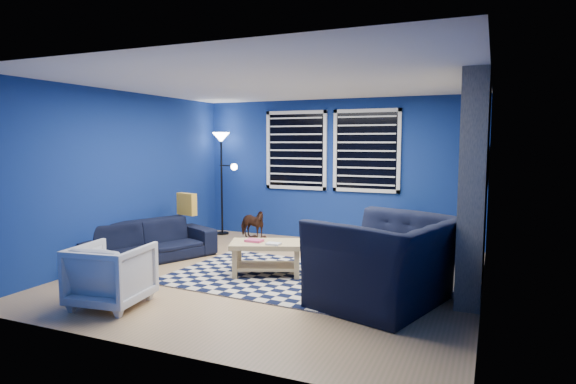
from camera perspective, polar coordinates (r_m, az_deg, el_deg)
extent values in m
plane|color=tan|center=(6.44, -1.24, -9.84)|extent=(5.00, 5.00, 0.00)
plane|color=white|center=(6.24, -1.30, 12.83)|extent=(5.00, 5.00, 0.00)
plane|color=navy|center=(8.55, 5.70, 2.56)|extent=(5.00, 0.00, 5.00)
plane|color=navy|center=(7.60, -18.70, 1.85)|extent=(0.00, 5.00, 5.00)
plane|color=navy|center=(5.66, 22.43, 0.40)|extent=(0.00, 5.00, 5.00)
cube|color=gray|center=(6.16, 21.29, 0.86)|extent=(0.26, 2.00, 2.50)
cube|color=black|center=(6.31, 19.70, -7.26)|extent=(0.04, 0.70, 0.60)
cube|color=gray|center=(6.39, 18.42, -9.91)|extent=(0.50, 1.20, 0.08)
cube|color=black|center=(8.77, 0.99, 4.97)|extent=(1.05, 0.02, 1.30)
cube|color=white|center=(8.78, 0.97, 9.41)|extent=(1.17, 0.05, 0.06)
cube|color=white|center=(8.80, 0.96, 0.54)|extent=(1.17, 0.05, 0.06)
cube|color=black|center=(8.37, 9.29, 4.84)|extent=(1.05, 0.02, 1.30)
cube|color=white|center=(8.37, 9.35, 9.50)|extent=(1.17, 0.05, 0.06)
cube|color=white|center=(8.40, 9.19, 0.20)|extent=(1.17, 0.05, 0.06)
cube|color=black|center=(7.65, 22.33, 2.87)|extent=(0.06, 1.00, 0.58)
cube|color=black|center=(7.65, 22.07, 2.88)|extent=(0.01, 0.92, 0.50)
cube|color=black|center=(6.41, -1.95, -9.84)|extent=(2.63, 2.16, 0.02)
imported|color=black|center=(7.42, -16.44, -5.65)|extent=(2.13, 1.54, 0.58)
imported|color=black|center=(5.33, 11.59, -8.08)|extent=(1.77, 1.65, 0.95)
imported|color=gray|center=(5.55, -20.20, -9.20)|extent=(0.81, 0.83, 0.68)
imported|color=#462A16|center=(8.44, -4.32, -3.77)|extent=(0.42, 0.66, 0.52)
cube|color=tan|center=(6.35, -2.53, -6.21)|extent=(1.07, 0.85, 0.06)
cube|color=tan|center=(6.41, -2.52, -8.76)|extent=(0.96, 0.74, 0.03)
cube|color=#CD3A6B|center=(6.36, -4.02, -5.76)|extent=(0.26, 0.23, 0.03)
cube|color=silver|center=(6.16, -1.73, -6.16)|extent=(0.22, 0.19, 0.03)
cube|color=tan|center=(6.40, -6.57, -8.16)|extent=(0.08, 0.08, 0.38)
cube|color=tan|center=(6.05, 0.03, -8.93)|extent=(0.08, 0.08, 0.38)
cube|color=tan|center=(6.75, -4.80, -7.38)|extent=(0.08, 0.08, 0.38)
cube|color=tan|center=(6.43, 1.50, -8.05)|extent=(0.08, 0.08, 0.38)
cube|color=tan|center=(7.96, 13.69, -4.91)|extent=(0.68, 0.47, 0.55)
cube|color=black|center=(7.96, 13.69, -4.91)|extent=(0.59, 0.42, 0.44)
cube|color=#9FF11C|center=(7.90, 13.75, -2.62)|extent=(0.35, 0.28, 0.09)
cylinder|color=black|center=(9.29, -7.79, -4.86)|extent=(0.24, 0.24, 0.03)
cylinder|color=black|center=(9.17, -7.86, 0.62)|extent=(0.04, 0.04, 1.80)
cone|color=white|center=(9.13, -7.95, 6.43)|extent=(0.32, 0.32, 0.18)
sphere|color=white|center=(8.95, -6.40, 2.97)|extent=(0.12, 0.12, 0.12)
cube|color=gold|center=(7.90, -11.92, -1.42)|extent=(0.39, 0.20, 0.35)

